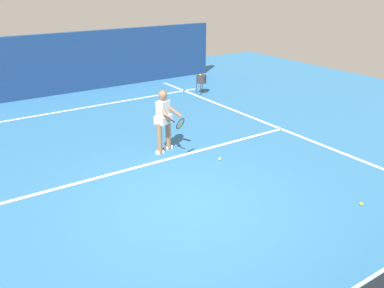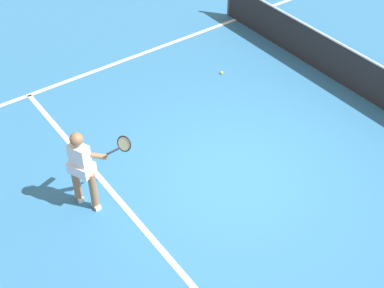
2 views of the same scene
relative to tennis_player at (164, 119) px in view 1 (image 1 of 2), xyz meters
The scene contains 10 objects.
ground_plane 2.73m from the tennis_player, 69.63° to the left, with size 24.96×24.96×0.00m, color teal.
court_back_wall 6.93m from the tennis_player, 82.51° to the right, with size 13.95×0.24×2.18m, color navy.
baseline_marking 4.83m from the tennis_player, 79.04° to the right, with size 9.95×0.10×0.01m, color white.
service_line_marking 1.31m from the tennis_player, 25.80° to the left, with size 8.95×0.10×0.01m, color white.
sideline_left_marking 4.40m from the tennis_player, 145.72° to the left, with size 0.10×17.20×0.01m, color white.
tennis_player is the anchor object (origin of this frame).
tennis_ball_near 4.73m from the tennis_player, 112.36° to the left, with size 0.07×0.07×0.07m, color #D1E533.
tennis_ball_mid 1.64m from the tennis_player, 124.44° to the left, with size 0.07×0.07×0.07m, color #D1E533.
tennis_ball_far 3.16m from the tennis_player, 117.91° to the right, with size 0.07×0.07×0.07m, color #D1E533.
ball_hopper 5.57m from the tennis_player, 134.29° to the right, with size 0.36×0.36×0.74m.
Camera 1 is at (3.73, 5.69, 4.00)m, focal length 38.30 mm.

